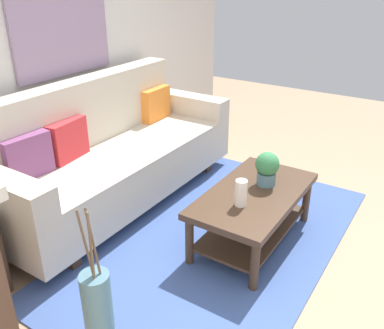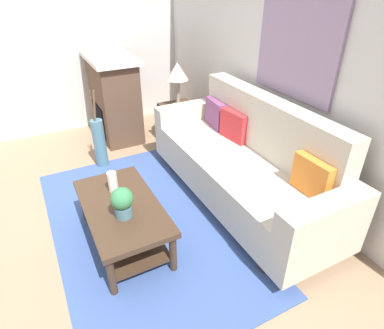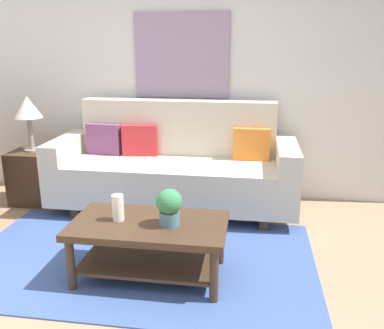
% 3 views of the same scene
% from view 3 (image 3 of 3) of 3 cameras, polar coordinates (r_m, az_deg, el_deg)
% --- Properties ---
extents(ground_plane, '(9.23, 9.23, 0.00)m').
position_cam_3_polar(ground_plane, '(2.96, -9.94, -17.52)').
color(ground_plane, '#9E7F60').
extents(wall_back, '(5.23, 0.10, 2.70)m').
position_cam_3_polar(wall_back, '(4.53, -2.24, 12.71)').
color(wall_back, silver).
rests_on(wall_back, ground_plane).
extents(area_rug, '(2.72, 1.62, 0.01)m').
position_cam_3_polar(area_rug, '(3.37, -7.24, -12.81)').
color(area_rug, '#3D5693').
rests_on(area_rug, ground_plane).
extents(couch, '(2.41, 0.84, 1.08)m').
position_cam_3_polar(couch, '(4.16, -2.47, -0.50)').
color(couch, beige).
rests_on(couch, ground_plane).
extents(throw_pillow_plum, '(0.37, 0.15, 0.32)m').
position_cam_3_polar(throw_pillow_plum, '(4.42, -11.97, 3.48)').
color(throw_pillow_plum, '#7A4270').
rests_on(throw_pillow_plum, couch).
extents(throw_pillow_crimson, '(0.37, 0.16, 0.32)m').
position_cam_3_polar(throw_pillow_crimson, '(4.30, -7.20, 3.37)').
color(throw_pillow_crimson, red).
rests_on(throw_pillow_crimson, couch).
extents(throw_pillow_orange, '(0.36, 0.13, 0.32)m').
position_cam_3_polar(throw_pillow_orange, '(4.15, 8.23, 2.83)').
color(throw_pillow_orange, orange).
rests_on(throw_pillow_orange, couch).
extents(coffee_table, '(1.10, 0.60, 0.43)m').
position_cam_3_polar(coffee_table, '(3.00, -5.92, -9.92)').
color(coffee_table, '#422D1E').
rests_on(coffee_table, ground_plane).
extents(tabletop_vase, '(0.08, 0.08, 0.19)m').
position_cam_3_polar(tabletop_vase, '(2.98, -10.19, -5.89)').
color(tabletop_vase, white).
rests_on(tabletop_vase, coffee_table).
extents(potted_plant_tabletop, '(0.18, 0.18, 0.26)m').
position_cam_3_polar(potted_plant_tabletop, '(2.84, -3.14, -5.72)').
color(potted_plant_tabletop, slate).
rests_on(potted_plant_tabletop, coffee_table).
extents(side_table, '(0.44, 0.44, 0.56)m').
position_cam_3_polar(side_table, '(4.70, -20.80, -1.53)').
color(side_table, '#422D1E').
rests_on(side_table, ground_plane).
extents(table_lamp, '(0.28, 0.28, 0.57)m').
position_cam_3_polar(table_lamp, '(4.55, -21.72, 7.07)').
color(table_lamp, gray).
rests_on(table_lamp, side_table).
extents(framed_painting, '(0.99, 0.03, 0.87)m').
position_cam_3_polar(framed_painting, '(4.44, -1.47, 14.78)').
color(framed_painting, gray).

